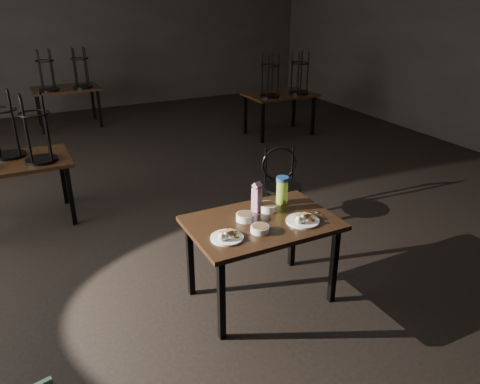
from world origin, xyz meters
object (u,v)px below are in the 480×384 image
juice_carton (257,198)px  main_table (262,229)px  bentwood_chair (281,180)px  water_bottle (282,190)px

juice_carton → main_table: bearing=-105.0°
main_table → bentwood_chair: bearing=52.2°
main_table → water_bottle: water_bottle is taller
main_table → juice_carton: juice_carton is taller
main_table → bentwood_chair: 1.45m
water_bottle → bentwood_chair: water_bottle is taller
main_table → juice_carton: (0.05, 0.18, 0.20)m
juice_carton → water_bottle: juice_carton is taller
main_table → juice_carton: bearing=75.0°
juice_carton → water_bottle: bearing=8.5°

